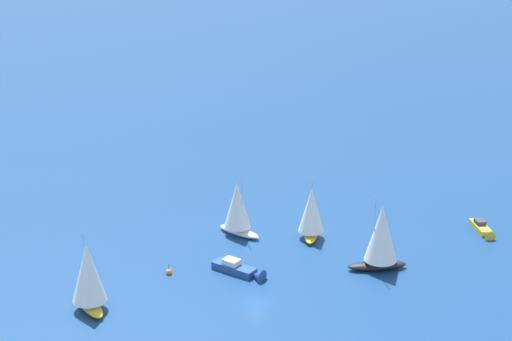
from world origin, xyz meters
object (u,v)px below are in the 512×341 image
(sailboat_near_centre, at_px, (237,208))
(marker_buoy, at_px, (169,272))
(motorboat_offshore, at_px, (483,229))
(sailboat_mid_cluster, at_px, (381,237))
(sailboat_far_port, at_px, (311,213))
(sailboat_inshore, at_px, (88,276))
(motorboat_trailing, at_px, (241,270))

(sailboat_near_centre, height_order, marker_buoy, sailboat_near_centre)
(motorboat_offshore, distance_m, sailboat_mid_cluster, 28.18)
(sailboat_near_centre, height_order, motorboat_offshore, sailboat_near_centre)
(sailboat_near_centre, relative_size, marker_buoy, 5.80)
(sailboat_far_port, relative_size, sailboat_inshore, 0.88)
(sailboat_far_port, distance_m, motorboat_trailing, 20.93)
(sailboat_far_port, bearing_deg, sailboat_near_centre, 44.46)
(sailboat_inshore, xyz_separation_m, sailboat_mid_cluster, (-19.16, -47.95, 0.27))
(sailboat_near_centre, relative_size, sailboat_mid_cluster, 0.88)
(sailboat_near_centre, xyz_separation_m, sailboat_mid_cluster, (-28.00, -10.65, 0.75))
(motorboat_trailing, xyz_separation_m, sailboat_mid_cluster, (-13.99, -20.71, 5.51))
(sailboat_near_centre, distance_m, sailboat_mid_cluster, 29.97)
(sailboat_near_centre, distance_m, sailboat_inshore, 38.34)
(sailboat_mid_cluster, bearing_deg, motorboat_offshore, -92.70)
(motorboat_trailing, distance_m, sailboat_mid_cluster, 25.60)
(sailboat_near_centre, xyz_separation_m, marker_buoy, (-6.05, 20.04, -5.17))
(motorboat_trailing, bearing_deg, motorboat_offshore, -107.57)
(sailboat_mid_cluster, bearing_deg, marker_buoy, 54.42)
(sailboat_inshore, relative_size, motorboat_offshore, 1.57)
(sailboat_mid_cluster, bearing_deg, motorboat_trailing, 55.96)
(sailboat_near_centre, height_order, sailboat_inshore, sailboat_inshore)
(sailboat_near_centre, height_order, sailboat_mid_cluster, sailboat_mid_cluster)
(sailboat_inshore, xyz_separation_m, motorboat_offshore, (-20.46, -75.53, -5.38))
(sailboat_mid_cluster, xyz_separation_m, marker_buoy, (21.95, 30.69, -5.92))
(sailboat_far_port, bearing_deg, marker_buoy, 82.10)
(sailboat_mid_cluster, height_order, marker_buoy, sailboat_mid_cluster)
(sailboat_far_port, relative_size, motorboat_trailing, 1.09)
(marker_buoy, bearing_deg, sailboat_inshore, 99.19)
(motorboat_trailing, relative_size, sailboat_mid_cluster, 0.77)
(sailboat_far_port, height_order, sailboat_inshore, sailboat_inshore)
(sailboat_near_centre, bearing_deg, motorboat_offshore, -127.47)
(motorboat_offshore, bearing_deg, sailboat_far_port, 55.92)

